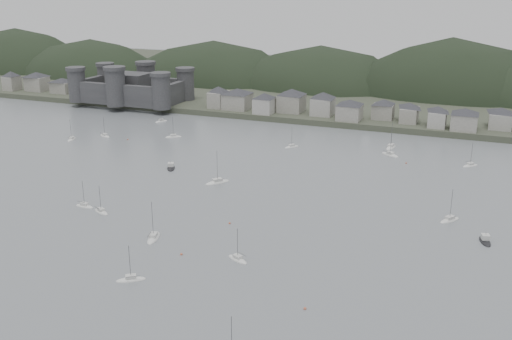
% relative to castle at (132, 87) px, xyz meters
% --- Properties ---
extents(ground, '(900.00, 900.00, 0.00)m').
position_rel_castle_xyz_m(ground, '(120.00, -179.80, -10.96)').
color(ground, slate).
rests_on(ground, ground).
extents(far_shore_land, '(900.00, 250.00, 3.00)m').
position_rel_castle_xyz_m(far_shore_land, '(120.00, 115.20, -9.46)').
color(far_shore_land, '#383D2D').
rests_on(far_shore_land, ground).
extents(forested_ridge, '(851.55, 103.94, 102.57)m').
position_rel_castle_xyz_m(forested_ridge, '(124.83, 89.60, -22.25)').
color(forested_ridge, black).
rests_on(forested_ridge, ground).
extents(castle, '(66.00, 43.00, 20.00)m').
position_rel_castle_xyz_m(castle, '(0.00, 0.00, 0.00)').
color(castle, '#363538').
rests_on(castle, far_shore_land).
extents(waterfront_town, '(451.48, 28.46, 12.92)m').
position_rel_castle_xyz_m(waterfront_town, '(170.59, 3.54, -2.30)').
color(waterfront_town, gray).
rests_on(waterfront_town, far_shore_land).
extents(sailboat_lead, '(6.78, 8.00, 10.98)m').
position_rel_castle_xyz_m(sailboat_lead, '(186.65, -112.38, -10.79)').
color(sailboat_lead, silver).
rests_on(sailboat_lead, ground).
extents(moored_fleet, '(267.90, 177.45, 13.10)m').
position_rel_castle_xyz_m(moored_fleet, '(116.13, -116.05, -10.79)').
color(moored_fleet, silver).
rests_on(moored_fleet, ground).
extents(motor_launch_near, '(4.59, 7.87, 3.78)m').
position_rel_castle_xyz_m(motor_launch_near, '(196.99, -124.54, -10.67)').
color(motor_launch_near, black).
rests_on(motor_launch_near, ground).
extents(motor_launch_far, '(6.38, 8.67, 3.96)m').
position_rel_castle_xyz_m(motor_launch_far, '(81.52, -98.06, -10.68)').
color(motor_launch_far, black).
rests_on(motor_launch_far, ground).
extents(mooring_buoys, '(177.13, 120.28, 0.70)m').
position_rel_castle_xyz_m(mooring_buoys, '(125.57, -130.00, -10.81)').
color(mooring_buoys, '#C66142').
rests_on(mooring_buoys, ground).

